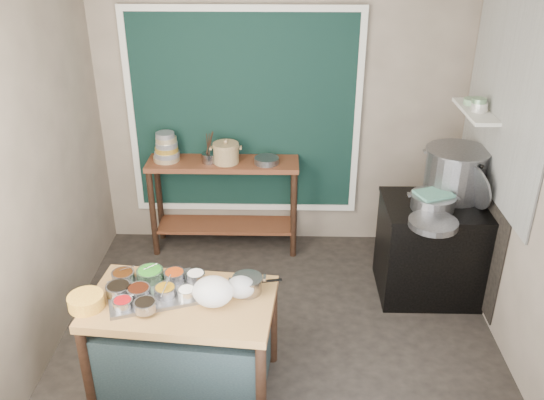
{
  "coord_description": "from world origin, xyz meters",
  "views": [
    {
      "loc": [
        0.04,
        -3.79,
        3.09
      ],
      "look_at": [
        -0.06,
        0.25,
        1.06
      ],
      "focal_mm": 38.0,
      "sensor_mm": 36.0,
      "label": 1
    }
  ],
  "objects_px": {
    "stove_block": "(433,250)",
    "steamer": "(433,202)",
    "utensil_cup": "(210,158)",
    "condiment_tray": "(153,293)",
    "saucepan": "(247,284)",
    "stock_pot": "(455,173)",
    "yellow_basin": "(86,301)",
    "prep_table": "(185,343)",
    "back_counter": "(225,205)",
    "ceramic_crock": "(226,154)"
  },
  "relations": [
    {
      "from": "back_counter",
      "to": "condiment_tray",
      "type": "height_order",
      "value": "back_counter"
    },
    {
      "from": "back_counter",
      "to": "stock_pot",
      "type": "bearing_deg",
      "value": -15.1
    },
    {
      "from": "prep_table",
      "to": "ceramic_crock",
      "type": "relative_size",
      "value": 4.83
    },
    {
      "from": "stove_block",
      "to": "steamer",
      "type": "relative_size",
      "value": 2.33
    },
    {
      "from": "steamer",
      "to": "utensil_cup",
      "type": "bearing_deg",
      "value": 158.19
    },
    {
      "from": "utensil_cup",
      "to": "back_counter",
      "type": "bearing_deg",
      "value": 13.74
    },
    {
      "from": "utensil_cup",
      "to": "condiment_tray",
      "type": "bearing_deg",
      "value": -95.55
    },
    {
      "from": "prep_table",
      "to": "yellow_basin",
      "type": "distance_m",
      "value": 0.74
    },
    {
      "from": "condiment_tray",
      "to": "steamer",
      "type": "distance_m",
      "value": 2.38
    },
    {
      "from": "back_counter",
      "to": "utensil_cup",
      "type": "bearing_deg",
      "value": -166.26
    },
    {
      "from": "prep_table",
      "to": "condiment_tray",
      "type": "relative_size",
      "value": 2.12
    },
    {
      "from": "yellow_basin",
      "to": "saucepan",
      "type": "distance_m",
      "value": 1.07
    },
    {
      "from": "saucepan",
      "to": "prep_table",
      "type": "bearing_deg",
      "value": -178.38
    },
    {
      "from": "stock_pot",
      "to": "steamer",
      "type": "xyz_separation_m",
      "value": [
        -0.23,
        -0.25,
        -0.15
      ]
    },
    {
      "from": "back_counter",
      "to": "stock_pot",
      "type": "xyz_separation_m",
      "value": [
        2.04,
        -0.55,
        0.62
      ]
    },
    {
      "from": "condiment_tray",
      "to": "stock_pot",
      "type": "height_order",
      "value": "stock_pot"
    },
    {
      "from": "stock_pot",
      "to": "stove_block",
      "type": "bearing_deg",
      "value": -129.13
    },
    {
      "from": "back_counter",
      "to": "stove_block",
      "type": "bearing_deg",
      "value": -21.02
    },
    {
      "from": "yellow_basin",
      "to": "steamer",
      "type": "bearing_deg",
      "value": 25.75
    },
    {
      "from": "condiment_tray",
      "to": "stock_pot",
      "type": "relative_size",
      "value": 1.08
    },
    {
      "from": "back_counter",
      "to": "saucepan",
      "type": "distance_m",
      "value": 1.89
    },
    {
      "from": "stove_block",
      "to": "stock_pot",
      "type": "height_order",
      "value": "stock_pot"
    },
    {
      "from": "ceramic_crock",
      "to": "stock_pot",
      "type": "xyz_separation_m",
      "value": [
        2.01,
        -0.52,
        0.06
      ]
    },
    {
      "from": "prep_table",
      "to": "steamer",
      "type": "relative_size",
      "value": 3.24
    },
    {
      "from": "ceramic_crock",
      "to": "condiment_tray",
      "type": "bearing_deg",
      "value": -100.37
    },
    {
      "from": "steamer",
      "to": "back_counter",
      "type": "bearing_deg",
      "value": 156.11
    },
    {
      "from": "utensil_cup",
      "to": "ceramic_crock",
      "type": "xyz_separation_m",
      "value": [
        0.16,
        -0.0,
        0.04
      ]
    },
    {
      "from": "stove_block",
      "to": "steamer",
      "type": "bearing_deg",
      "value": -137.36
    },
    {
      "from": "stove_block",
      "to": "prep_table",
      "type": "bearing_deg",
      "value": -149.06
    },
    {
      "from": "utensil_cup",
      "to": "steamer",
      "type": "bearing_deg",
      "value": -21.81
    },
    {
      "from": "steamer",
      "to": "prep_table",
      "type": "bearing_deg",
      "value": -149.64
    },
    {
      "from": "condiment_tray",
      "to": "saucepan",
      "type": "distance_m",
      "value": 0.65
    },
    {
      "from": "stove_block",
      "to": "steamer",
      "type": "xyz_separation_m",
      "value": [
        -0.08,
        -0.08,
        0.52
      ]
    },
    {
      "from": "stock_pot",
      "to": "steamer",
      "type": "distance_m",
      "value": 0.37
    },
    {
      "from": "saucepan",
      "to": "stock_pot",
      "type": "bearing_deg",
      "value": 25.57
    },
    {
      "from": "condiment_tray",
      "to": "yellow_basin",
      "type": "distance_m",
      "value": 0.43
    },
    {
      "from": "stove_block",
      "to": "ceramic_crock",
      "type": "distance_m",
      "value": 2.08
    },
    {
      "from": "ceramic_crock",
      "to": "stove_block",
      "type": "bearing_deg",
      "value": -20.5
    },
    {
      "from": "yellow_basin",
      "to": "saucepan",
      "type": "relative_size",
      "value": 1.1
    },
    {
      "from": "condiment_tray",
      "to": "yellow_basin",
      "type": "relative_size",
      "value": 2.5
    },
    {
      "from": "prep_table",
      "to": "stock_pot",
      "type": "height_order",
      "value": "stock_pot"
    },
    {
      "from": "stock_pot",
      "to": "steamer",
      "type": "bearing_deg",
      "value": -131.81
    },
    {
      "from": "utensil_cup",
      "to": "steamer",
      "type": "distance_m",
      "value": 2.09
    },
    {
      "from": "stove_block",
      "to": "saucepan",
      "type": "height_order",
      "value": "saucepan"
    },
    {
      "from": "condiment_tray",
      "to": "yellow_basin",
      "type": "bearing_deg",
      "value": -159.66
    },
    {
      "from": "stove_block",
      "to": "utensil_cup",
      "type": "xyz_separation_m",
      "value": [
        -2.02,
        0.7,
        0.57
      ]
    },
    {
      "from": "prep_table",
      "to": "stove_block",
      "type": "xyz_separation_m",
      "value": [
        2.0,
        1.2,
        0.05
      ]
    },
    {
      "from": "condiment_tray",
      "to": "stock_pot",
      "type": "bearing_deg",
      "value": 29.39
    },
    {
      "from": "saucepan",
      "to": "steamer",
      "type": "relative_size",
      "value": 0.55
    },
    {
      "from": "condiment_tray",
      "to": "saucepan",
      "type": "xyz_separation_m",
      "value": [
        0.64,
        0.05,
        0.05
      ]
    }
  ]
}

